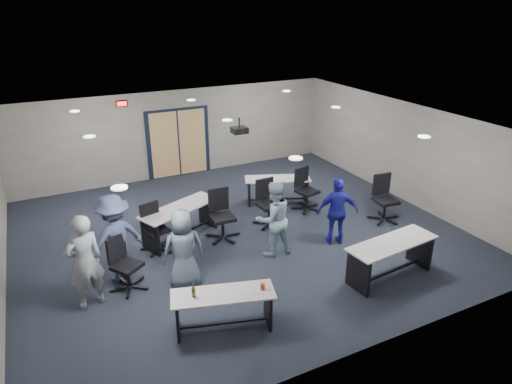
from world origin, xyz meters
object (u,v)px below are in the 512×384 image
table_front_right (391,253)px  chair_back_c (269,203)px  person_plaid (183,250)px  chair_back_d (307,190)px  person_gray (85,262)px  person_back (115,239)px  chair_back_a (156,228)px  chair_loose_right (386,199)px  person_navy (337,211)px  table_front_left (223,304)px  chair_back_b (223,216)px  table_back_right (277,186)px  person_lightblue (273,219)px  table_back_left (180,217)px  chair_loose_left (127,264)px

table_front_right → chair_back_c: chair_back_c is taller
person_plaid → chair_back_d: bearing=-147.4°
person_gray → person_back: (0.65, 0.66, -0.01)m
chair_back_a → chair_loose_right: (5.56, -1.11, 0.05)m
chair_loose_right → person_gray: 7.21m
chair_back_c → person_navy: (0.94, -1.49, 0.22)m
table_front_left → person_plaid: size_ratio=1.11×
chair_back_b → person_plaid: size_ratio=0.72×
person_gray → person_plaid: person_gray is taller
table_front_left → table_back_right: (3.36, 4.19, 0.00)m
table_front_left → person_navy: bearing=41.0°
chair_back_b → chair_loose_right: chair_back_b is taller
person_lightblue → chair_back_a: bearing=-29.3°
table_back_left → table_front_left: bearing=-119.0°
table_front_left → person_plaid: (-0.19, 1.48, 0.33)m
chair_back_d → person_navy: (-0.38, -1.83, 0.23)m
table_front_left → chair_back_a: (-0.30, 3.10, 0.06)m
chair_loose_left → chair_back_c: bearing=-16.8°
table_front_right → chair_loose_right: (1.66, 2.05, 0.05)m
table_back_left → person_back: 1.99m
table_front_left → person_navy: (3.46, 1.59, 0.31)m
table_front_right → chair_loose_right: size_ratio=1.71×
table_front_right → person_gray: size_ratio=1.10×
chair_loose_right → table_front_right: bearing=-122.9°
chair_back_c → person_gray: bearing=-165.0°
chair_back_c → person_navy: 1.78m
person_navy → person_back: size_ratio=0.88×
chair_back_a → chair_back_d: bearing=-11.4°
table_front_left → table_front_right: size_ratio=0.90×
chair_loose_left → person_back: person_back is taller
table_front_left → person_back: bearing=135.2°
person_navy → table_front_left: bearing=46.4°
chair_loose_left → person_lightblue: (3.14, -0.07, 0.30)m
chair_back_d → chair_loose_left: 5.26m
chair_back_b → chair_back_d: bearing=12.2°
table_back_right → chair_loose_right: chair_loose_right is taller
table_front_left → chair_back_a: size_ratio=1.68×
chair_back_b → person_plaid: person_plaid is taller
person_lightblue → chair_back_b: bearing=-56.8°
chair_back_c → person_lightblue: person_lightblue is taller
person_navy → chair_back_d: bearing=-80.0°
table_back_left → chair_back_a: bearing=-178.6°
table_front_left → chair_back_c: bearing=67.0°
chair_back_b → table_front_left: bearing=-110.8°
table_back_left → person_plaid: person_plaid is taller
table_front_right → chair_loose_right: 2.63m
table_back_left → person_navy: bearing=-53.3°
table_back_left → chair_loose_left: 2.16m
table_front_left → table_back_left: (0.35, 3.40, 0.06)m
table_back_left → chair_back_d: bearing=-22.7°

